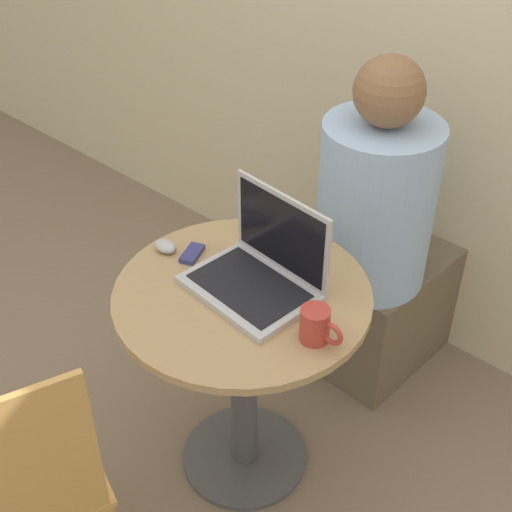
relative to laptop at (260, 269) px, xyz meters
The scene contains 9 objects.
ground_plane 0.80m from the laptop, 109.24° to the right, with size 12.00×12.00×0.00m, color #7F6B56.
back_wall 1.06m from the laptop, 91.16° to the left, with size 7.00×0.05×2.60m.
round_table 0.27m from the laptop, 109.24° to the right, with size 0.73×0.73×0.74m.
laptop is the anchor object (origin of this frame).
cell_phone 0.25m from the laptop, behind, with size 0.08×0.10×0.02m.
computer_mouse 0.33m from the laptop, 168.64° to the right, with size 0.08×0.05×0.03m.
coffee_cup 0.26m from the laptop, 15.75° to the right, with size 0.13×0.08×0.10m.
chair_empty 0.84m from the laptop, 99.59° to the right, with size 0.51×0.51×0.92m.
person_seated 0.67m from the laptop, 87.66° to the left, with size 0.39×0.60×1.26m.
Camera 1 is at (1.04, -1.12, 2.02)m, focal length 50.00 mm.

